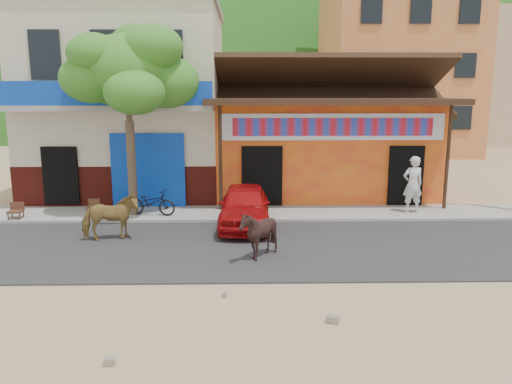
# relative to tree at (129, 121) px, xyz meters

# --- Properties ---
(ground) EXTENTS (120.00, 120.00, 0.00)m
(ground) POSITION_rel_tree_xyz_m (4.60, -5.80, -3.12)
(ground) COLOR #9E825B
(ground) RESTS_ON ground
(road) EXTENTS (60.00, 5.00, 0.04)m
(road) POSITION_rel_tree_xyz_m (4.60, -3.30, -3.10)
(road) COLOR #28282B
(road) RESTS_ON ground
(sidewalk) EXTENTS (60.00, 2.00, 0.12)m
(sidewalk) POSITION_rel_tree_xyz_m (4.60, 0.20, -3.06)
(sidewalk) COLOR gray
(sidewalk) RESTS_ON ground
(dance_club) EXTENTS (8.00, 6.00, 3.60)m
(dance_club) POSITION_rel_tree_xyz_m (6.60, 4.20, -1.32)
(dance_club) COLOR orange
(dance_club) RESTS_ON ground
(cafe_building) EXTENTS (7.00, 6.00, 7.00)m
(cafe_building) POSITION_rel_tree_xyz_m (-0.90, 4.20, 0.38)
(cafe_building) COLOR beige
(cafe_building) RESTS_ON ground
(apartment_front) EXTENTS (9.00, 9.00, 12.00)m
(apartment_front) POSITION_rel_tree_xyz_m (13.60, 18.20, 2.88)
(apartment_front) COLOR #CC723F
(apartment_front) RESTS_ON ground
(apartment_rear) EXTENTS (8.00, 8.00, 10.00)m
(apartment_rear) POSITION_rel_tree_xyz_m (22.60, 24.20, 1.88)
(apartment_rear) COLOR tan
(apartment_rear) RESTS_ON ground
(hillside) EXTENTS (100.00, 40.00, 24.00)m
(hillside) POSITION_rel_tree_xyz_m (4.60, 64.20, 8.88)
(hillside) COLOR #194C14
(hillside) RESTS_ON ground
(tree) EXTENTS (3.00, 3.00, 6.00)m
(tree) POSITION_rel_tree_xyz_m (0.00, 0.00, 0.00)
(tree) COLOR #2D721E
(tree) RESTS_ON sidewalk
(cow_tan) EXTENTS (1.63, 1.07, 1.27)m
(cow_tan) POSITION_rel_tree_xyz_m (-0.05, -2.63, -2.44)
(cow_tan) COLOR olive
(cow_tan) RESTS_ON road
(cow_dark) EXTENTS (1.27, 1.17, 1.23)m
(cow_dark) POSITION_rel_tree_xyz_m (3.95, -4.23, -2.46)
(cow_dark) COLOR black
(cow_dark) RESTS_ON road
(red_car) EXTENTS (1.56, 3.73, 1.26)m
(red_car) POSITION_rel_tree_xyz_m (3.60, -1.25, -2.45)
(red_car) COLOR #AA0C0D
(red_car) RESTS_ON road
(scooter) EXTENTS (1.65, 0.82, 0.83)m
(scooter) POSITION_rel_tree_xyz_m (0.60, -0.16, -2.58)
(scooter) COLOR black
(scooter) RESTS_ON sidewalk
(pedestrian) EXTENTS (0.73, 0.54, 1.86)m
(pedestrian) POSITION_rel_tree_xyz_m (9.10, 0.09, -2.07)
(pedestrian) COLOR silver
(pedestrian) RESTS_ON sidewalk
(cafe_chair_left) EXTENTS (0.46, 0.46, 0.91)m
(cafe_chair_left) POSITION_rel_tree_xyz_m (-3.58, -0.50, -2.54)
(cafe_chair_left) COLOR #452317
(cafe_chair_left) RESTS_ON sidewalk
(cafe_chair_right) EXTENTS (0.37, 0.37, 0.79)m
(cafe_chair_right) POSITION_rel_tree_xyz_m (-1.40, 0.28, -2.60)
(cafe_chair_right) COLOR #4F2A1A
(cafe_chair_right) RESTS_ON sidewalk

